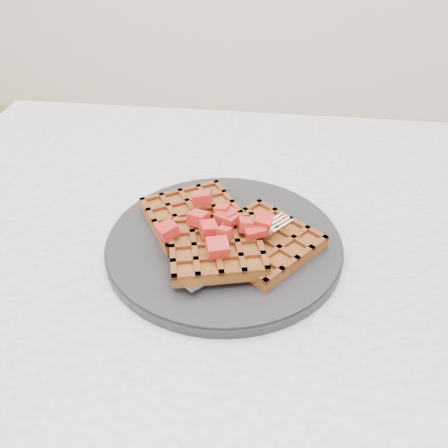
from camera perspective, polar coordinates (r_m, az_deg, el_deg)
name	(u,v)px	position (r m, az deg, el deg)	size (l,w,h in m)	color
table	(294,298)	(0.76, 8.04, -8.34)	(1.20, 0.80, 0.75)	white
plate	(224,243)	(0.66, 0.00, -2.24)	(0.31, 0.31, 0.02)	black
waffles	(224,234)	(0.64, -0.03, -1.11)	(0.26, 0.23, 0.03)	brown
strawberry_pile	(224,215)	(0.63, 0.00, 1.02)	(0.15, 0.15, 0.02)	#970000
fork	(248,253)	(0.62, 2.74, -3.35)	(0.02, 0.18, 0.02)	silver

